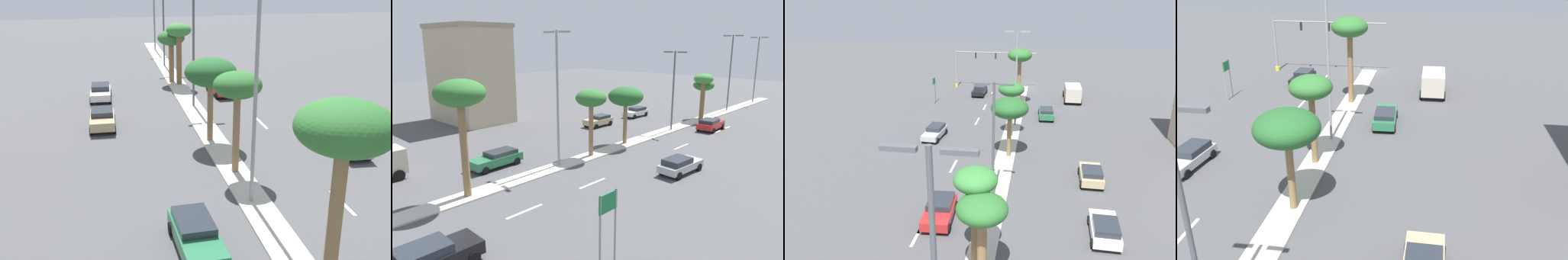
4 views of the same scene
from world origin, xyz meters
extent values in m
plane|color=#4C4C4F|center=(0.00, 28.24, 0.00)|extent=(160.00, 160.00, 0.00)
cube|color=beige|center=(0.00, 36.31, 0.06)|extent=(1.80, 72.63, 0.12)
cube|color=silver|center=(4.62, 19.48, 0.01)|extent=(0.20, 2.80, 0.01)
cube|color=silver|center=(4.62, 33.02, 0.01)|extent=(0.20, 2.80, 0.01)
cube|color=silver|center=(4.62, 42.57, 0.01)|extent=(0.20, 2.80, 0.01)
cube|color=silver|center=(4.62, 44.05, 0.01)|extent=(0.20, 2.80, 0.01)
cylinder|color=olive|center=(-0.03, 11.80, 3.39)|extent=(0.50, 0.50, 6.53)
ellipsoid|color=#2D6B2D|center=(-0.03, 11.80, 7.24)|extent=(3.33, 3.33, 1.83)
cylinder|color=olive|center=(0.02, 24.35, 2.56)|extent=(0.42, 0.42, 4.89)
ellipsoid|color=#2D6B2D|center=(0.02, 24.35, 5.50)|extent=(2.84, 2.84, 1.56)
cylinder|color=olive|center=(-0.28, 29.94, 2.26)|extent=(0.42, 0.42, 4.28)
ellipsoid|color=#235B28|center=(-0.28, 29.94, 5.03)|extent=(3.60, 3.60, 1.98)
cylinder|color=olive|center=(-0.37, 47.77, 2.15)|extent=(0.55, 0.55, 4.05)
ellipsoid|color=#2D6B2D|center=(-0.37, 47.77, 4.66)|extent=(2.82, 2.82, 1.55)
cylinder|color=brown|center=(0.21, 46.38, 2.66)|extent=(0.56, 0.56, 5.08)
ellipsoid|color=#387F38|center=(0.21, 46.38, 5.64)|extent=(2.53, 2.53, 1.39)
cylinder|color=gray|center=(-0.18, 20.46, 5.74)|extent=(0.20, 0.20, 11.24)
cylinder|color=#515459|center=(0.20, 38.56, 4.78)|extent=(0.20, 0.20, 9.32)
cylinder|color=#515459|center=(-0.07, 55.74, 5.79)|extent=(0.20, 0.20, 11.35)
cylinder|color=slate|center=(0.07, 66.63, 5.71)|extent=(0.20, 0.20, 11.19)
cube|color=tan|center=(-7.75, 34.23, 0.66)|extent=(1.87, 3.84, 0.67)
cube|color=#262B33|center=(-7.74, 34.71, 1.19)|extent=(1.67, 2.12, 0.38)
cylinder|color=black|center=(-6.90, 32.88, 0.32)|extent=(0.23, 0.64, 0.64)
cylinder|color=black|center=(-8.63, 32.91, 0.32)|extent=(0.23, 0.64, 0.64)
cylinder|color=black|center=(-6.87, 35.55, 0.32)|extent=(0.23, 0.64, 0.64)
cylinder|color=black|center=(-8.60, 35.58, 0.32)|extent=(0.23, 0.64, 0.64)
cube|color=#287047|center=(-3.92, 16.59, 0.66)|extent=(1.97, 4.66, 0.69)
cube|color=#262B33|center=(-3.95, 17.17, 1.19)|extent=(1.71, 2.59, 0.37)
cylinder|color=black|center=(-3.15, 18.24, 0.32)|extent=(0.25, 0.65, 0.64)
cylinder|color=black|center=(-4.83, 18.16, 0.32)|extent=(0.25, 0.65, 0.64)
cube|color=red|center=(3.59, 42.04, 0.65)|extent=(2.18, 4.39, 0.65)
cube|color=#262B33|center=(3.62, 41.51, 1.18)|extent=(1.87, 2.45, 0.42)
cylinder|color=black|center=(2.58, 43.48, 0.32)|extent=(0.26, 0.65, 0.64)
cylinder|color=black|center=(4.41, 43.59, 0.32)|extent=(0.26, 0.65, 0.64)
cylinder|color=black|center=(2.76, 40.49, 0.32)|extent=(0.26, 0.65, 0.64)
cylinder|color=black|center=(4.59, 40.60, 0.32)|extent=(0.26, 0.65, 0.64)
cube|color=silver|center=(-7.79, 42.35, 0.62)|extent=(1.88, 3.96, 0.60)
cube|color=#262B33|center=(-7.78, 42.84, 1.13)|extent=(1.66, 2.19, 0.43)
cylinder|color=black|center=(-6.97, 40.96, 0.32)|extent=(0.24, 0.65, 0.64)
cylinder|color=black|center=(-8.67, 41.00, 0.32)|extent=(0.24, 0.65, 0.64)
cylinder|color=black|center=(-6.91, 43.70, 0.32)|extent=(0.24, 0.65, 0.64)
cylinder|color=black|center=(-8.60, 43.74, 0.32)|extent=(0.24, 0.65, 0.64)
cube|color=#B2B2B7|center=(8.33, 26.10, 0.61)|extent=(2.01, 4.33, 0.57)
cube|color=#262B33|center=(8.30, 25.57, 1.12)|extent=(1.70, 2.42, 0.45)
cylinder|color=black|center=(7.63, 27.63, 0.32)|extent=(0.27, 0.65, 0.64)
cylinder|color=black|center=(9.25, 27.51, 0.32)|extent=(0.27, 0.65, 0.64)
cylinder|color=black|center=(7.42, 24.68, 0.32)|extent=(0.27, 0.65, 0.64)
cylinder|color=black|center=(9.04, 24.56, 0.32)|extent=(0.27, 0.65, 0.64)
camera|label=1|loc=(-7.56, -1.62, 12.34)|focal=44.52mm
camera|label=2|loc=(21.91, 0.26, 10.45)|focal=33.52mm
camera|label=3|loc=(-3.12, 65.61, 15.59)|focal=35.96mm
camera|label=4|loc=(-7.66, 49.13, 13.57)|focal=38.44mm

